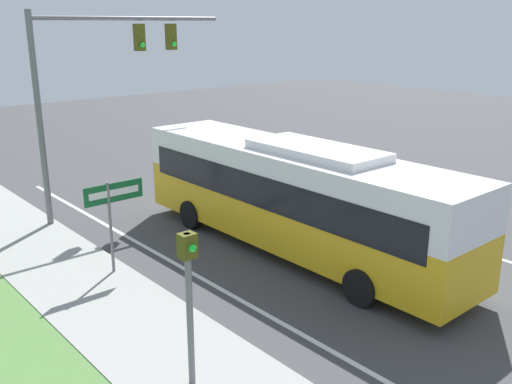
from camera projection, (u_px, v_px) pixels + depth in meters
ground_plane at (391, 282)px, 14.79m from camera, size 80.00×80.00×0.00m
sidewalk at (194, 372)px, 10.90m from camera, size 2.80×80.00×0.12m
lane_divider_near at (291, 328)px, 12.54m from camera, size 0.14×30.00×0.01m
lane_divider_far at (464, 248)px, 17.04m from camera, size 0.14×30.00×0.01m
bus at (293, 192)px, 16.37m from camera, size 2.63×11.37×3.28m
signal_gantry at (98, 72)px, 18.71m from camera, size 7.01×0.41×6.86m
pedestrian_signal at (189, 286)px, 9.89m from camera, size 0.28×0.34×3.05m
street_sign at (113, 207)px, 14.72m from camera, size 1.64×0.08×2.57m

